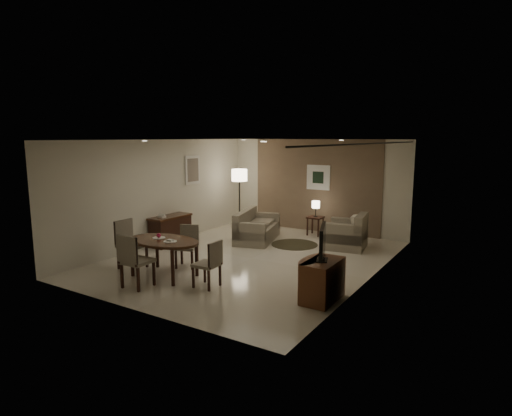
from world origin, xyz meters
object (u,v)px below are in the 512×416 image
Objects in this scene: tv_cabinet at (323,280)px; armchair at (346,231)px; chair_near at (137,260)px; sofa at (257,226)px; chair_far at (187,247)px; side_table at (315,226)px; chair_left at (132,245)px; console_desk at (171,230)px; dining_table at (164,258)px; chair_right at (207,264)px; floor_lamp at (240,200)px.

armchair is (-0.90, 3.57, 0.09)m from tv_cabinet.
chair_near reaches higher than sofa.
chair_far is 2.83m from sofa.
chair_left is at bearing -112.18° from side_table.
tv_cabinet is at bearing -17.05° from console_desk.
chair_left is at bearing -165.33° from chair_far.
sofa reaches higher than console_desk.
sofa is (-3.20, 3.05, 0.05)m from tv_cabinet.
tv_cabinet is at bearing -64.40° from side_table.
tv_cabinet is at bearing 8.41° from dining_table.
chair_near is at bearing 164.01° from sofa.
chair_far reaches higher than tv_cabinet.
sofa is 2.36m from armchair.
chair_right is at bearing -150.53° from chair_near.
chair_left is 4.39m from floor_lamp.
sofa is at bearing -36.67° from floor_lamp.
dining_table is 4.57m from floor_lamp.
floor_lamp is (-1.16, 0.86, 0.51)m from sofa.
tv_cabinet is at bearing -161.88° from chair_near.
console_desk is 5.11m from tv_cabinet.
armchair is 1.55m from side_table.
chair_far is 0.90× the size of armchair.
chair_right is 5.00m from side_table.
sofa reaches higher than side_table.
floor_lamp is (-1.16, 4.39, 0.54)m from dining_table.
chair_far is at bearing -54.10° from chair_left.
chair_far reaches higher than dining_table.
chair_near is 5.28m from armchair.
chair_right reaches higher than tv_cabinet.
tv_cabinet is at bearing -84.37° from chair_left.
tv_cabinet is 0.89× the size of chair_near.
chair_near is (-3.18, -1.20, 0.16)m from tv_cabinet.
chair_right is at bearing -62.91° from floor_lamp.
chair_left is at bearing 178.65° from dining_table.
console_desk is at bearing -71.56° from armchair.
tv_cabinet is at bearing -41.90° from floor_lamp.
chair_far is 1.36m from chair_right.
dining_table is 1.56× the size of chair_near.
dining_table is 1.12m from chair_right.
chair_left reaches higher than dining_table.
chair_near is 1.91× the size of side_table.
chair_far is 1.00× the size of chair_right.
console_desk reaches higher than side_table.
floor_lamp reaches higher than side_table.
floor_lamp reaches higher than sofa.
tv_cabinet is 4.18m from chair_left.
chair_far is at bearing -72.97° from floor_lamp.
console_desk reaches higher than tv_cabinet.
chair_right is 4.26m from armchair.
sofa is (0.03, 2.83, -0.04)m from chair_far.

